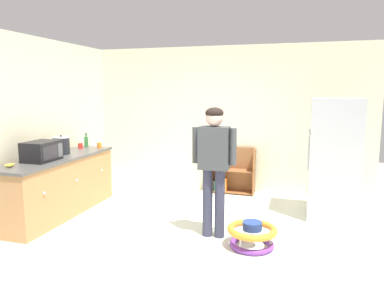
{
  "coord_description": "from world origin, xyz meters",
  "views": [
    {
      "loc": [
        1.25,
        -4.32,
        1.88
      ],
      "look_at": [
        -0.16,
        0.47,
        1.14
      ],
      "focal_mm": 33.68,
      "sensor_mm": 36.0,
      "label": 1
    }
  ],
  "objects": [
    {
      "name": "orange_cup",
      "position": [
        -2.02,
        1.14,
        0.95
      ],
      "size": [
        0.08,
        0.08,
        0.09
      ],
      "primitive_type": "cylinder",
      "color": "orange",
      "rests_on": "kitchen_counter"
    },
    {
      "name": "left_side_wall",
      "position": [
        -2.63,
        0.8,
        1.35
      ],
      "size": [
        0.06,
        2.99,
        2.7
      ],
      "primitive_type": "cube",
      "color": "beige",
      "rests_on": "ground"
    },
    {
      "name": "back_wall",
      "position": [
        0.0,
        2.33,
        1.35
      ],
      "size": [
        5.2,
        0.06,
        2.7
      ],
      "primitive_type": "cube",
      "color": "beige",
      "rests_on": "ground"
    },
    {
      "name": "green_glass_bottle",
      "position": [
        -2.3,
        1.17,
        1.0
      ],
      "size": [
        0.07,
        0.07,
        0.25
      ],
      "color": "#33753D",
      "rests_on": "kitchen_counter"
    },
    {
      "name": "microwave",
      "position": [
        -2.19,
        -0.12,
        1.04
      ],
      "size": [
        0.37,
        0.48,
        0.28
      ],
      "color": "black",
      "rests_on": "kitchen_counter"
    },
    {
      "name": "banana_bunch",
      "position": [
        -2.3,
        -0.59,
        0.93
      ],
      "size": [
        0.12,
        0.16,
        0.04
      ],
      "color": "yellow",
      "rests_on": "kitchen_counter"
    },
    {
      "name": "standing_person",
      "position": [
        0.26,
        0.06,
        1.03
      ],
      "size": [
        0.57,
        0.23,
        1.68
      ],
      "color": "#33354A",
      "rests_on": "ground"
    },
    {
      "name": "crock_pot",
      "position": [
        -2.28,
        0.44,
        1.04
      ],
      "size": [
        0.26,
        0.26,
        0.3
      ],
      "color": "black",
      "rests_on": "kitchen_counter"
    },
    {
      "name": "refrigerator",
      "position": [
        1.79,
        1.27,
        0.89
      ],
      "size": [
        0.73,
        0.68,
        1.78
      ],
      "color": "#B7BABF",
      "rests_on": "ground"
    },
    {
      "name": "kitchen_counter",
      "position": [
        -2.2,
        0.23,
        0.45
      ],
      "size": [
        0.65,
        2.19,
        0.9
      ],
      "color": "#AF7848",
      "rests_on": "ground"
    },
    {
      "name": "bookshelf",
      "position": [
        0.08,
        2.14,
        0.37
      ],
      "size": [
        0.8,
        0.28,
        0.85
      ],
      "color": "brown",
      "rests_on": "ground"
    },
    {
      "name": "ground_plane",
      "position": [
        0.0,
        0.0,
        0.0
      ],
      "size": [
        12.0,
        12.0,
        0.0
      ],
      "primitive_type": "plane",
      "color": "silver",
      "rests_on": "ground"
    },
    {
      "name": "baby_walker",
      "position": [
        0.78,
        -0.14,
        0.16
      ],
      "size": [
        0.6,
        0.6,
        0.32
      ],
      "color": "#74389E",
      "rests_on": "ground"
    },
    {
      "name": "red_cup",
      "position": [
        -2.3,
        0.99,
        0.95
      ],
      "size": [
        0.08,
        0.08,
        0.09
      ],
      "primitive_type": "cylinder",
      "color": "red",
      "rests_on": "kitchen_counter"
    }
  ]
}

